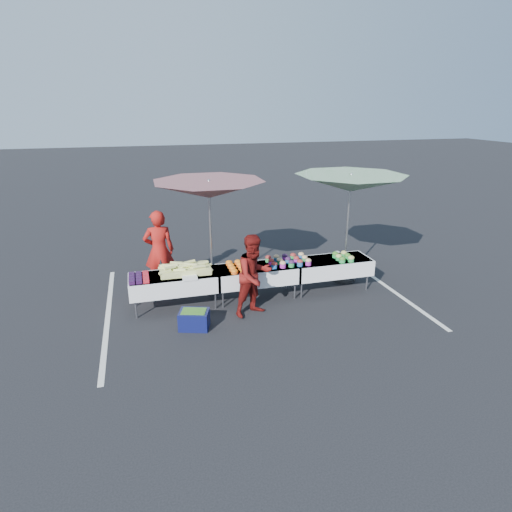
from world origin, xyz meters
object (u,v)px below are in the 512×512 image
object	(u,v)px
table_center	(256,274)
storage_bin	(194,319)
table_right	(330,266)
vendor	(159,251)
umbrella_left	(209,190)
umbrella_right	(351,184)
table_left	(174,282)
customer	(254,275)

from	to	relation	value
table_center	storage_bin	world-z (taller)	table_center
table_right	vendor	xyz separation A→B (m)	(-3.82, 1.09, 0.37)
umbrella_left	storage_bin	world-z (taller)	umbrella_left
umbrella_right	table_center	bearing A→B (deg)	-170.46
vendor	storage_bin	world-z (taller)	vendor
vendor	umbrella_left	xyz separation A→B (m)	(1.16, -0.29, 1.40)
umbrella_right	storage_bin	distance (m)	4.72
table_right	umbrella_right	bearing A→B (deg)	34.58
umbrella_right	vendor	bearing A→B (deg)	171.02
table_left	storage_bin	world-z (taller)	table_left
storage_bin	vendor	bearing A→B (deg)	121.31
table_left	umbrella_right	xyz separation A→B (m)	(4.18, 0.40, 1.82)
storage_bin	umbrella_left	bearing A→B (deg)	87.96
table_left	storage_bin	distance (m)	1.13
table_right	storage_bin	world-z (taller)	table_right
table_right	storage_bin	distance (m)	3.51
vendor	customer	xyz separation A→B (m)	(1.77, -1.84, -0.09)
customer	umbrella_right	world-z (taller)	umbrella_right
customer	storage_bin	bearing A→B (deg)	170.89
umbrella_right	table_left	bearing A→B (deg)	-174.53
table_center	storage_bin	xyz separation A→B (m)	(-1.54, -1.02, -0.39)
umbrella_left	storage_bin	xyz separation A→B (m)	(-0.68, -1.82, -2.16)
table_center	storage_bin	bearing A→B (deg)	-146.33
table_center	umbrella_left	xyz separation A→B (m)	(-0.85, 0.80, 1.76)
table_center	table_right	distance (m)	1.80
table_right	table_center	bearing A→B (deg)	180.00
table_left	table_center	size ratio (longest dim) A/B	1.00
umbrella_left	storage_bin	size ratio (longest dim) A/B	4.96
table_right	storage_bin	xyz separation A→B (m)	(-3.34, -1.02, -0.39)
table_left	umbrella_left	bearing A→B (deg)	40.19
umbrella_right	storage_bin	size ratio (longest dim) A/B	5.11
table_left	umbrella_right	distance (m)	4.58
table_center	vendor	xyz separation A→B (m)	(-2.02, 1.09, 0.37)
vendor	umbrella_right	distance (m)	4.68
table_right	customer	bearing A→B (deg)	-159.86
table_center	storage_bin	size ratio (longest dim) A/B	2.80
table_left	vendor	bearing A→B (deg)	101.24
vendor	umbrella_left	distance (m)	1.84
table_center	table_right	world-z (taller)	same
table_right	table_left	bearing A→B (deg)	180.00
customer	storage_bin	size ratio (longest dim) A/B	2.58
table_left	umbrella_right	world-z (taller)	umbrella_right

